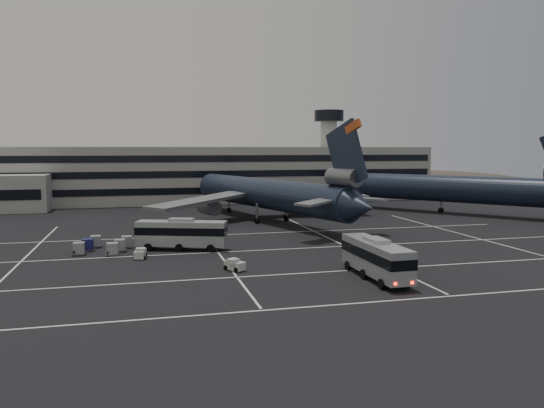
% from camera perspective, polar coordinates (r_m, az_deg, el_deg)
% --- Properties ---
extents(ground, '(260.00, 260.00, 0.00)m').
position_cam_1_polar(ground, '(67.77, -0.29, -5.62)').
color(ground, black).
rests_on(ground, ground).
extents(lane_markings, '(90.00, 55.62, 0.01)m').
position_cam_1_polar(lane_markings, '(68.68, 0.34, -5.46)').
color(lane_markings, silver).
rests_on(lane_markings, ground).
extents(terminal, '(125.00, 26.00, 24.00)m').
position_cam_1_polar(terminal, '(136.39, -8.66, 3.11)').
color(terminal, gray).
rests_on(terminal, ground).
extents(hills, '(352.00, 180.00, 44.00)m').
position_cam_1_polar(hills, '(238.29, -5.83, -0.23)').
color(hills, '#38332B').
rests_on(hills, ground).
extents(trijet_main, '(45.19, 56.33, 18.08)m').
position_cam_1_polar(trijet_main, '(98.80, -0.47, 1.12)').
color(trijet_main, black).
rests_on(trijet_main, ground).
extents(trijet_far, '(41.03, 48.21, 18.08)m').
position_cam_1_polar(trijet_far, '(117.39, 18.23, 1.68)').
color(trijet_far, black).
rests_on(trijet_far, ground).
extents(bus_near, '(3.19, 12.20, 4.29)m').
position_cam_1_polar(bus_near, '(56.96, 11.11, -5.56)').
color(bus_near, '#9FA2A8').
rests_on(bus_near, ground).
extents(bus_far, '(12.39, 6.65, 4.29)m').
position_cam_1_polar(bus_far, '(72.46, -9.71, -3.06)').
color(bus_far, '#9FA2A8').
rests_on(bus_far, ground).
extents(tug_a, '(1.70, 2.41, 1.42)m').
position_cam_1_polar(tug_a, '(68.08, -14.00, -5.21)').
color(tug_a, beige).
rests_on(tug_a, ground).
extents(tug_b, '(2.41, 2.66, 1.47)m').
position_cam_1_polar(tug_b, '(59.80, -3.95, -6.57)').
color(tug_b, beige).
rests_on(tug_b, ground).
extents(uld_cluster, '(8.06, 8.78, 1.63)m').
position_cam_1_polar(uld_cluster, '(74.21, -17.65, -4.26)').
color(uld_cluster, '#2D2D30').
rests_on(uld_cluster, ground).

